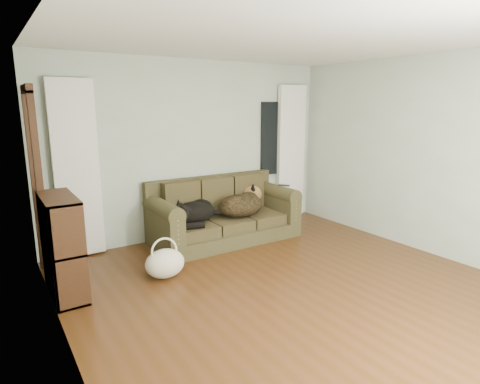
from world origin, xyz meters
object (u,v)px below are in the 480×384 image
sofa (225,210)px  dog_black_lab (192,214)px  tote_bag (165,264)px  dog_shepherd (242,205)px  bookshelf (63,248)px

sofa → dog_black_lab: bearing=-178.5°
dog_black_lab → tote_bag: size_ratio=1.49×
sofa → dog_black_lab: 0.55m
tote_bag → dog_shepherd: bearing=25.3°
tote_bag → dog_black_lab: bearing=46.1°
dog_black_lab → bookshelf: size_ratio=0.66×
sofa → dog_black_lab: (-0.54, -0.01, 0.03)m
tote_bag → bookshelf: bearing=169.4°
tote_bag → bookshelf: size_ratio=0.44×
tote_bag → sofa: bearing=31.1°
bookshelf → dog_shepherd: bearing=12.1°
sofa → dog_shepherd: 0.28m
sofa → dog_black_lab: sofa is taller
dog_shepherd → bookshelf: size_ratio=0.75×
dog_shepherd → tote_bag: (-1.54, -0.73, -0.33)m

